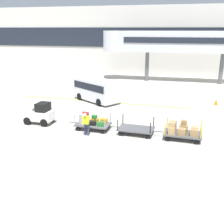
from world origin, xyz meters
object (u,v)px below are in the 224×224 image
baggage_cart_lead (92,122)px  shuttle_van (96,89)px  baggage_cart_middle (136,129)px  baggage_tug (39,114)px  safety_cone_near (216,102)px  baggage_cart_tail (182,131)px  baggage_handler (86,123)px

baggage_cart_lead → shuttle_van: shuttle_van is taller
baggage_cart_middle → shuttle_van: size_ratio=0.60×
baggage_tug → baggage_cart_middle: size_ratio=0.71×
baggage_cart_middle → safety_cone_near: size_ratio=5.52×
baggage_tug → shuttle_van: size_ratio=0.43×
safety_cone_near → baggage_cart_lead: bearing=-135.9°
baggage_cart_tail → shuttle_van: bearing=136.0°
baggage_cart_lead → baggage_cart_tail: bearing=-3.2°
baggage_cart_lead → safety_cone_near: bearing=44.1°
baggage_cart_lead → baggage_handler: size_ratio=1.94×
baggage_cart_lead → safety_cone_near: size_ratio=5.52×
shuttle_van → baggage_handler: bearing=-77.2°
baggage_cart_middle → safety_cone_near: baggage_cart_middle is taller
baggage_handler → baggage_tug: bearing=160.4°
shuttle_van → safety_cone_near: size_ratio=9.16×
baggage_tug → safety_cone_near: size_ratio=3.93×
baggage_cart_tail → safety_cone_near: 9.56m
shuttle_van → safety_cone_near: 11.08m
baggage_tug → baggage_cart_lead: 4.08m
baggage_cart_middle → baggage_cart_tail: size_ratio=1.00×
baggage_cart_tail → baggage_handler: 6.08m
baggage_cart_tail → safety_cone_near: (3.00, 9.07, -0.29)m
baggage_cart_middle → baggage_handler: size_ratio=1.94×
baggage_cart_middle → baggage_handler: (-3.06, -1.05, 0.52)m
baggage_tug → baggage_cart_middle: 7.17m
baggage_tug → safety_cone_near: 15.62m
baggage_tug → baggage_cart_lead: (4.07, -0.23, -0.23)m
baggage_cart_lead → baggage_handler: baggage_handler is taller
baggage_cart_tail → safety_cone_near: baggage_cart_tail is taller
baggage_tug → baggage_cart_tail: size_ratio=0.71×
baggage_tug → shuttle_van: 7.43m
baggage_cart_lead → safety_cone_near: (9.02, 8.73, -0.24)m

